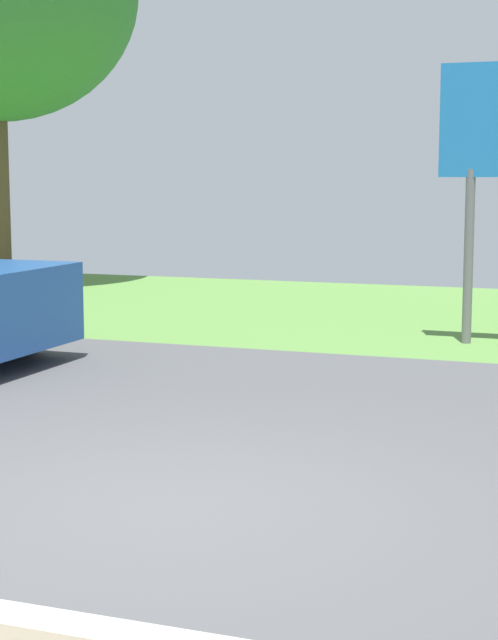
{
  "coord_description": "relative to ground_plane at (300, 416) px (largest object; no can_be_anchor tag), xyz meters",
  "views": [
    {
      "loc": [
        2.81,
        -6.02,
        2.14
      ],
      "look_at": [
        0.22,
        1.0,
        1.1
      ],
      "focal_mm": 59.03,
      "sensor_mm": 36.0,
      "label": 1
    }
  ],
  "objects": [
    {
      "name": "ground_plane",
      "position": [
        0.0,
        0.0,
        0.0
      ],
      "size": [
        40.0,
        22.0,
        0.2
      ],
      "color": "#4C4C4F"
    }
  ]
}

